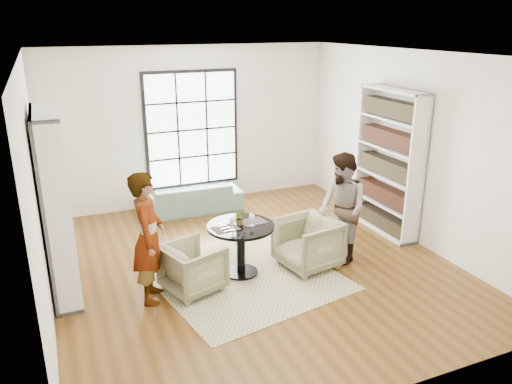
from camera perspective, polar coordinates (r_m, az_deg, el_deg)
name	(u,v)px	position (r m, az deg, el deg)	size (l,w,h in m)	color
ground	(252,264)	(7.44, -0.44, -8.24)	(6.00, 6.00, 0.00)	brown
room_shell	(238,173)	(7.44, -2.07, 2.19)	(6.00, 6.01, 6.00)	silver
rug	(245,277)	(7.09, -1.25, -9.67)	(2.34, 2.34, 0.01)	tan
pedestal_table	(241,239)	(6.95, -1.75, -5.36)	(0.93, 0.93, 0.74)	black
sofa	(191,198)	(9.41, -7.42, -0.65)	(1.85, 0.72, 0.54)	slate
armchair_left	(193,267)	(6.69, -7.22, -8.55)	(0.70, 0.72, 0.66)	tan
armchair_right	(308,243)	(7.27, 5.93, -5.83)	(0.78, 0.80, 0.73)	tan
person_left	(148,238)	(6.36, -12.19, -5.13)	(0.62, 0.41, 1.71)	gray
person_right	(342,209)	(7.36, 9.81, -1.88)	(0.80, 0.62, 1.64)	gray
placemat_left	(226,228)	(6.77, -3.50, -4.18)	(0.34, 0.26, 0.01)	#272422
placemat_right	(253,222)	(6.97, -0.33, -3.44)	(0.34, 0.26, 0.01)	#272422
cutlery_left	(226,228)	(6.76, -3.50, -4.12)	(0.14, 0.22, 0.01)	silver
cutlery_right	(253,221)	(6.96, -0.33, -3.39)	(0.14, 0.22, 0.01)	silver
wine_glass_left	(233,220)	(6.66, -2.69, -3.23)	(0.09, 0.09, 0.20)	silver
wine_glass_right	(252,217)	(6.80, -0.47, -2.88)	(0.08, 0.08, 0.18)	silver
flower_centerpiece	(240,218)	(6.87, -1.89, -2.94)	(0.18, 0.15, 0.20)	gray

